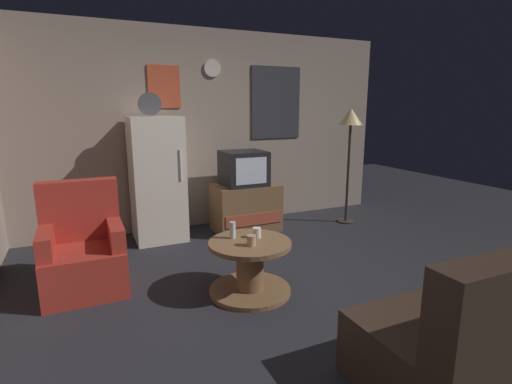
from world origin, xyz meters
TOP-DOWN VIEW (x-y plane):
  - ground_plane at (0.00, 0.00)m, footprint 12.00×12.00m
  - wall_with_art at (0.01, 2.45)m, footprint 5.20×0.12m
  - fridge at (-0.83, 2.05)m, footprint 0.60×0.62m
  - tv_stand at (0.28, 1.91)m, footprint 0.84×0.53m
  - crt_tv at (0.25, 1.91)m, footprint 0.54×0.51m
  - standing_lamp at (1.73, 1.67)m, footprint 0.32×0.32m
  - coffee_table at (-0.38, 0.25)m, footprint 0.72×0.72m
  - wine_glass at (-0.49, 0.39)m, footprint 0.05×0.05m
  - mug_ceramic_white at (-0.29, 0.32)m, footprint 0.08×0.08m
  - mug_ceramic_tan at (-0.41, 0.15)m, footprint 0.08×0.08m
  - armchair at (-1.70, 0.96)m, footprint 0.68×0.68m
  - couch at (0.55, -1.38)m, footprint 1.70×0.80m

SIDE VIEW (x-z plane):
  - ground_plane at x=0.00m, z-range 0.00..0.00m
  - coffee_table at x=-0.38m, z-range 0.00..0.47m
  - tv_stand at x=0.28m, z-range 0.00..0.62m
  - couch at x=0.55m, z-range -0.15..0.77m
  - armchair at x=-1.70m, z-range -0.14..0.82m
  - mug_ceramic_white at x=-0.29m, z-range 0.47..0.56m
  - mug_ceramic_tan at x=-0.41m, z-range 0.47..0.56m
  - wine_glass at x=-0.49m, z-range 0.47..0.62m
  - fridge at x=-0.83m, z-range -0.13..1.64m
  - crt_tv at x=0.25m, z-range 0.62..1.06m
  - wall_with_art at x=0.01m, z-range 0.01..2.60m
  - standing_lamp at x=1.73m, z-range 0.56..2.15m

